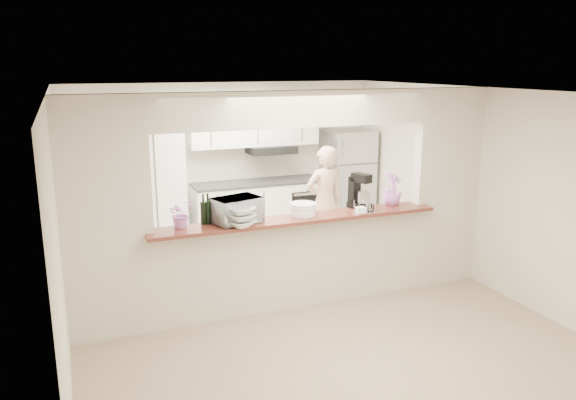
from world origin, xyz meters
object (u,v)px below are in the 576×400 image
toaster_oven (237,210)px  person (325,203)px  refrigerator (347,180)px  stand_mixer (359,193)px

toaster_oven → person: 2.32m
toaster_oven → person: person is taller
toaster_oven → person: bearing=23.5°
refrigerator → toaster_oven: bearing=-136.0°
refrigerator → person: size_ratio=1.04×
toaster_oven → stand_mixer: 1.55m
refrigerator → person: refrigerator is taller
toaster_oven → stand_mixer: (1.55, 0.07, 0.05)m
refrigerator → person: (-0.99, -1.20, -0.03)m
person → refrigerator: bearing=-134.1°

